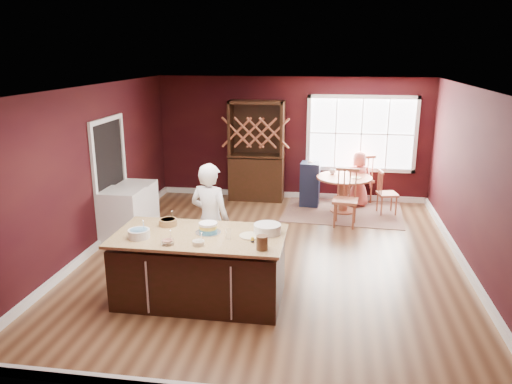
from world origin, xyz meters
TOP-DOWN VIEW (x-y plane):
  - room_shell at (0.00, 0.00)m, footprint 7.00×7.00m
  - window at (1.50, 3.47)m, footprint 2.36×0.10m
  - doorway at (-2.97, 0.60)m, footprint 0.08×1.26m
  - kitchen_island at (-0.78, -1.55)m, footprint 2.23×1.17m
  - dining_table at (1.16, 2.59)m, footprint 1.13×1.13m
  - baker at (-0.83, -0.78)m, footprint 0.71×0.57m
  - layer_cake at (-0.68, -1.46)m, footprint 0.34×0.34m
  - bowl_blue at (-1.52, -1.77)m, footprint 0.28×0.28m
  - bowl_yellow at (-1.30, -1.26)m, footprint 0.24×0.24m
  - bowl_pink at (-1.08, -1.94)m, footprint 0.16×0.16m
  - bowl_olive at (-0.70, -1.90)m, footprint 0.15×0.15m
  - drinking_glass at (-0.37, -1.64)m, footprint 0.07×0.07m
  - dinner_plate at (-0.11, -1.52)m, footprint 0.29×0.29m
  - white_tub at (0.09, -1.36)m, footprint 0.36×0.36m
  - stoneware_crock at (0.10, -1.92)m, footprint 0.14×0.14m
  - toy_figurine at (-0.05, -1.71)m, footprint 0.05×0.05m
  - rug at (1.16, 2.59)m, footprint 2.50×1.99m
  - chair_east at (2.04, 2.58)m, footprint 0.45×0.46m
  - chair_south at (1.17, 1.72)m, footprint 0.51×0.49m
  - chair_north at (1.54, 3.35)m, footprint 0.59×0.58m
  - seated_woman at (1.47, 3.05)m, footprint 0.62×0.45m
  - high_chair at (0.45, 2.92)m, footprint 0.42×0.42m
  - toddler at (0.41, 2.94)m, footprint 0.18×0.14m
  - table_plate at (1.40, 2.50)m, footprint 0.20×0.20m
  - table_cup at (0.91, 2.79)m, footprint 0.14×0.14m
  - hutch at (-0.76, 3.22)m, footprint 1.20×0.50m
  - washer at (-2.64, 0.28)m, footprint 0.65×0.62m
  - dryer at (-2.64, 0.92)m, footprint 0.62×0.60m

SIDE VIEW (x-z plane):
  - rug at x=1.16m, z-range 0.00..0.01m
  - kitchen_island at x=-0.78m, z-range -0.02..0.90m
  - dryer at x=-2.64m, z-range 0.00..0.90m
  - chair_east at x=2.04m, z-range 0.00..0.93m
  - washer at x=-2.64m, z-range 0.00..0.94m
  - high_chair at x=0.45m, z-range 0.00..0.99m
  - dining_table at x=1.16m, z-range 0.16..0.91m
  - chair_north at x=1.54m, z-range 0.00..1.09m
  - chair_south at x=1.17m, z-range 0.00..1.10m
  - seated_woman at x=1.47m, z-range 0.00..1.19m
  - table_plate at x=1.40m, z-range 0.75..0.76m
  - table_cup at x=0.91m, z-range 0.75..0.85m
  - toddler at x=0.41m, z-range 0.68..0.94m
  - baker at x=-0.83m, z-range 0.00..1.70m
  - dinner_plate at x=-0.11m, z-range 0.92..0.94m
  - bowl_olive at x=-0.70m, z-range 0.92..0.98m
  - bowl_pink at x=-1.08m, z-range 0.92..0.98m
  - toy_figurine at x=-0.05m, z-range 0.92..1.00m
  - bowl_yellow at x=-1.30m, z-range 0.92..1.01m
  - bowl_blue at x=-1.52m, z-range 0.92..1.03m
  - white_tub at x=0.09m, z-range 0.92..1.04m
  - drinking_glass at x=-0.37m, z-range 0.92..1.06m
  - layer_cake at x=-0.68m, z-range 0.92..1.06m
  - stoneware_crock at x=0.10m, z-range 0.92..1.09m
  - doorway at x=-2.97m, z-range -0.04..2.09m
  - hutch at x=-0.76m, z-range 0.00..2.20m
  - room_shell at x=0.00m, z-range -2.15..4.85m
  - window at x=1.50m, z-range 0.67..2.33m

